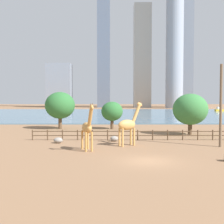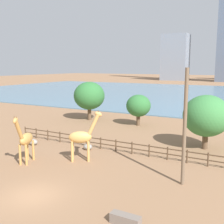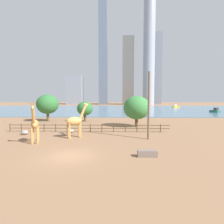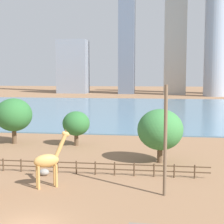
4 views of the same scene
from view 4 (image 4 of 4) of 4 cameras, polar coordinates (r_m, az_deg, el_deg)
The scene contains 11 objects.
ground_plane at distance 100.81m, azimuth 3.04°, elevation 0.64°, with size 400.00×400.00×0.00m, color #8C6647.
harbor_water at distance 97.82m, azimuth 2.90°, elevation 0.53°, with size 180.00×86.00×0.20m, color slate.
giraffe_tall at distance 30.26m, azimuth -10.50°, elevation -7.91°, with size 3.10×2.23×4.98m.
utility_pole at distance 27.54m, azimuth 8.86°, elevation -4.78°, with size 0.28×0.28×8.90m, color brown.
boulder_by_pole at distance 34.20m, azimuth -11.21°, elevation -9.79°, with size 0.96×0.85×0.64m, color gray.
enclosure_fence at distance 34.27m, azimuth -6.87°, elevation -8.92°, with size 26.12×0.14×1.30m.
tree_left_large at distance 38.04m, azimuth 8.02°, elevation -2.93°, with size 5.02×5.02×5.96m.
tree_center_broad at distance 47.14m, azimuth -5.98°, elevation -1.94°, with size 3.72×3.72×4.74m.
tree_right_tall at distance 50.07m, azimuth -16.03°, elevation -0.47°, with size 5.15×5.15×6.42m.
skyline_tower_needle at distance 176.81m, azimuth 10.50°, elevation 13.39°, with size 10.63×8.41×64.58m, color #B7B2A8.
skyline_block_right at distance 188.35m, azimuth -6.49°, elevation 7.49°, with size 15.85×11.35×28.47m, color gray.
Camera 4 is at (8.06, -20.02, 9.63)m, focal length 55.00 mm.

